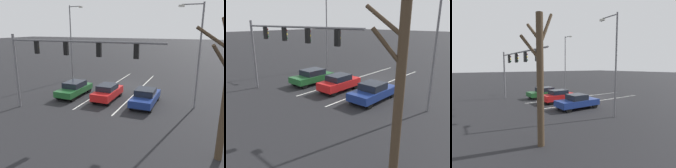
# 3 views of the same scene
# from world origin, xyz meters

# --- Properties ---
(ground_plane) EXTENTS (240.00, 240.00, 0.00)m
(ground_plane) POSITION_xyz_m (0.00, 0.00, 0.00)
(ground_plane) COLOR black
(lane_stripe_left_divider) EXTENTS (0.12, 15.71, 0.01)m
(lane_stripe_left_divider) POSITION_xyz_m (-1.75, 1.85, 0.01)
(lane_stripe_left_divider) COLOR silver
(lane_stripe_left_divider) RESTS_ON ground_plane
(lane_stripe_center_divider) EXTENTS (0.12, 15.71, 0.01)m
(lane_stripe_center_divider) POSITION_xyz_m (1.75, 1.85, 0.01)
(lane_stripe_center_divider) COLOR silver
(lane_stripe_center_divider) RESTS_ON ground_plane
(car_red_midlane_front) EXTENTS (1.71, 4.08, 1.50)m
(car_red_midlane_front) POSITION_xyz_m (0.11, 6.17, 0.78)
(car_red_midlane_front) COLOR red
(car_red_midlane_front) RESTS_ON ground_plane
(car_navy_leftlane_front) EXTENTS (1.86, 4.44, 1.48)m
(car_navy_leftlane_front) POSITION_xyz_m (-3.54, 6.22, 0.75)
(car_navy_leftlane_front) COLOR navy
(car_navy_leftlane_front) RESTS_ON ground_plane
(car_darkgreen_rightlane_front) EXTENTS (1.84, 4.37, 1.46)m
(car_darkgreen_rightlane_front) POSITION_xyz_m (3.66, 6.27, 0.77)
(car_darkgreen_rightlane_front) COLOR #1E5928
(car_darkgreen_rightlane_front) RESTS_ON ground_plane
(traffic_signal_gantry) EXTENTS (12.31, 0.37, 6.15)m
(traffic_signal_gantry) POSITION_xyz_m (1.99, 10.69, 4.70)
(traffic_signal_gantry) COLOR slate
(traffic_signal_gantry) RESTS_ON ground_plane
(street_lamp_right_shoulder) EXTENTS (1.86, 0.24, 9.29)m
(street_lamp_right_shoulder) POSITION_xyz_m (7.53, 0.16, 5.26)
(street_lamp_right_shoulder) COLOR slate
(street_lamp_right_shoulder) RESTS_ON ground_plane
(street_lamp_left_shoulder) EXTENTS (1.93, 0.24, 8.55)m
(street_lamp_left_shoulder) POSITION_xyz_m (-7.41, 5.41, 4.90)
(street_lamp_left_shoulder) COLOR slate
(street_lamp_left_shoulder) RESTS_ON ground_plane
(bare_tree_near) EXTENTS (1.85, 1.82, 7.13)m
(bare_tree_near) POSITION_xyz_m (-8.96, 12.90, 3.82)
(bare_tree_near) COLOR #423323
(bare_tree_near) RESTS_ON ground_plane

